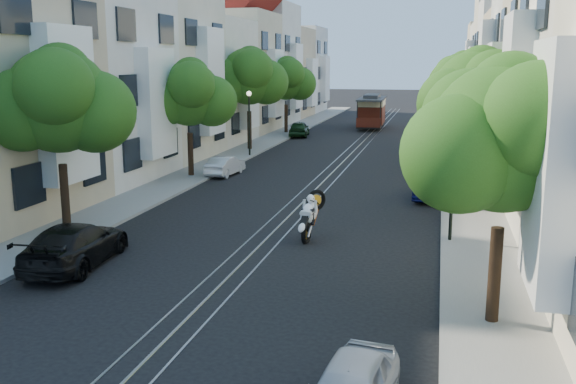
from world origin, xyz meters
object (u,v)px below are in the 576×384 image
Objects in this scene: tree_e_d at (463,79)px; parked_car_w_near at (75,244)px; sportbike_rider at (310,214)px; tree_e_a at (507,141)px; parked_car_e_mid at (433,185)px; tree_w_a at (59,103)px; tree_w_d at (287,80)px; tree_w_c at (250,77)px; lamp_west at (249,113)px; cable_car at (372,110)px; tree_w_b at (190,95)px; lamp_east at (454,162)px; parked_car_w_far at (299,129)px; parked_car_e_far at (424,143)px; parked_car_w_mid at (225,166)px; tree_e_c at (468,89)px; tree_e_b at (479,97)px.

tree_e_d is 34.66m from parked_car_w_near.
tree_e_a is at bearing -41.74° from sportbike_rider.
tree_w_a is at bearing -136.57° from parked_car_e_mid.
tree_w_d reaches higher than parked_car_e_mid.
tree_w_c is (-14.40, 28.00, 0.67)m from tree_e_a.
cable_car is at bearing 74.19° from lamp_west.
parked_car_w_near is (2.26, -15.19, -3.73)m from tree_w_b.
sportbike_rider is at bearing -172.27° from lamp_east.
parked_car_w_near is (1.42, -23.22, -2.17)m from lamp_west.
parked_car_e_mid is at bearing 109.31° from parked_car_w_far.
tree_e_d is 14.24m from cable_car.
parked_car_e_far is (-0.81, 16.10, -0.02)m from parked_car_e_mid.
parked_car_w_far is at bearing -85.00° from parked_car_w_mid.
lamp_east is at bearing 8.57° from tree_w_a.
sportbike_rider is (8.65, -21.63, -4.15)m from tree_w_c.
tree_e_d reaches higher than parked_car_w_near.
tree_w_d is (-14.40, 16.00, 0.00)m from tree_e_c.
tree_w_c is at bearing 140.13° from parked_car_e_mid.
tree_e_a is 1.94× the size of parked_car_w_mid.
tree_w_a reaches higher than parked_car_e_mid.
parked_car_w_near is at bearing 84.10° from parked_car_w_far.
tree_e_d is 1.65× the size of lamp_east.
tree_e_c is at bearing -19.15° from tree_w_c.
tree_e_b is at bearing -43.85° from lamp_west.
tree_e_d is at bearing 159.83° from parked_car_w_far.
tree_e_b is 1.44× the size of parked_car_w_near.
tree_w_c is at bearing 90.00° from tree_w_a.
tree_w_d is at bearing 90.00° from tree_w_a.
tree_w_d is at bearing -80.80° from parked_car_w_mid.
sportbike_rider is at bearing -110.01° from parked_car_e_mid.
tree_e_d is 15.25m from tree_w_d.
tree_w_a is at bearing 88.26° from parked_car_w_mid.
tree_w_a reaches higher than tree_w_d.
lamp_east is at bearing -160.02° from parked_car_w_near.
parked_car_e_mid is (11.90, -10.61, -2.24)m from lamp_west.
tree_e_b is at bearing -61.93° from tree_w_d.
tree_e_a is 0.92× the size of tree_e_d.
tree_e_b is 5.06m from parked_car_e_mid.
parked_car_w_far is (-12.86, 36.99, -3.76)m from tree_e_a.
tree_e_a reaches higher than parked_car_w_far.
tree_e_a is 0.84× the size of cable_car.
parked_car_e_far is at bearing 64.93° from tree_w_a.
parked_car_w_mid is at bearing -128.82° from tree_e_d.
tree_w_c reaches higher than tree_w_a.
parked_car_e_far is at bearing -35.44° from tree_w_d.
tree_e_b is 2.07× the size of parked_car_w_mid.
tree_e_a is at bearing -90.00° from tree_e_b.
tree_w_c reaches higher than parked_car_w_near.
cable_car is 2.03× the size of parked_car_e_mid.
tree_e_d is 22.28m from tree_w_b.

